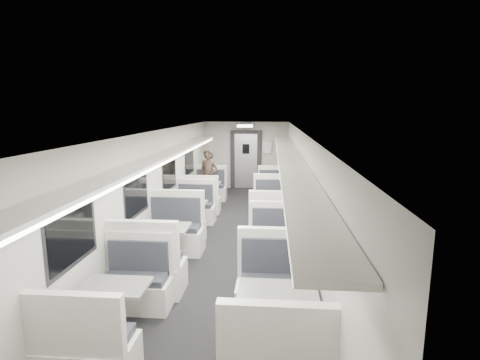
% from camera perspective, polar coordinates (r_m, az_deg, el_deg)
% --- Properties ---
extents(room, '(3.24, 12.24, 2.64)m').
position_cam_1_polar(room, '(7.59, -2.15, -1.72)').
color(room, black).
rests_on(room, ground).
extents(booth_left_a, '(1.00, 2.02, 1.08)m').
position_cam_1_polar(booth_left_a, '(11.16, -5.15, -2.12)').
color(booth_left_a, silver).
rests_on(booth_left_a, room).
extents(booth_left_b, '(1.00, 2.02, 1.08)m').
position_cam_1_polar(booth_left_b, '(8.88, -7.80, -5.54)').
color(booth_left_b, silver).
rests_on(booth_left_b, room).
extents(booth_left_c, '(1.14, 2.30, 1.23)m').
position_cam_1_polar(booth_left_c, '(6.91, -11.69, -10.04)').
color(booth_left_c, silver).
rests_on(booth_left_c, room).
extents(booth_left_d, '(1.00, 2.02, 1.08)m').
position_cam_1_polar(booth_left_d, '(5.18, -18.37, -18.36)').
color(booth_left_d, silver).
rests_on(booth_left_d, room).
extents(booth_right_a, '(1.01, 2.06, 1.10)m').
position_cam_1_polar(booth_right_a, '(10.92, 5.19, -2.37)').
color(booth_right_a, silver).
rests_on(booth_right_a, room).
extents(booth_right_b, '(1.09, 2.21, 1.18)m').
position_cam_1_polar(booth_right_b, '(8.90, 5.26, -5.21)').
color(booth_right_b, silver).
rests_on(booth_right_b, room).
extents(booth_right_c, '(1.00, 2.02, 1.08)m').
position_cam_1_polar(booth_right_c, '(6.60, 5.41, -11.32)').
color(booth_right_c, silver).
rests_on(booth_right_c, room).
extents(booth_right_d, '(1.11, 2.24, 1.20)m').
position_cam_1_polar(booth_right_d, '(4.68, 5.67, -20.62)').
color(booth_right_d, silver).
rests_on(booth_right_d, room).
extents(passenger, '(0.74, 0.62, 1.73)m').
position_cam_1_polar(passenger, '(10.85, -4.82, 0.24)').
color(passenger, black).
rests_on(passenger, room).
extents(window_a, '(0.02, 1.18, 0.84)m').
position_cam_1_polar(window_a, '(11.12, -7.68, 2.96)').
color(window_a, black).
rests_on(window_a, room).
extents(window_b, '(0.02, 1.18, 0.84)m').
position_cam_1_polar(window_b, '(9.00, -10.67, 1.05)').
color(window_b, black).
rests_on(window_b, room).
extents(window_c, '(0.02, 1.18, 0.84)m').
position_cam_1_polar(window_c, '(6.95, -15.45, -2.00)').
color(window_c, black).
rests_on(window_c, room).
extents(window_d, '(0.02, 1.18, 0.84)m').
position_cam_1_polar(window_d, '(5.02, -24.14, -7.44)').
color(window_d, black).
rests_on(window_d, room).
extents(luggage_rack_left, '(0.46, 10.40, 0.09)m').
position_cam_1_polar(luggage_rack_left, '(7.43, -12.05, 3.40)').
color(luggage_rack_left, silver).
rests_on(luggage_rack_left, room).
extents(luggage_rack_right, '(0.46, 10.40, 0.09)m').
position_cam_1_polar(luggage_rack_right, '(7.12, 7.52, 3.23)').
color(luggage_rack_right, silver).
rests_on(luggage_rack_right, room).
extents(vestibule_door, '(1.10, 0.13, 2.10)m').
position_cam_1_polar(vestibule_door, '(13.44, 0.90, 3.05)').
color(vestibule_door, black).
rests_on(vestibule_door, room).
extents(exit_sign, '(0.62, 0.12, 0.16)m').
position_cam_1_polar(exit_sign, '(12.84, 0.77, 8.25)').
color(exit_sign, black).
rests_on(exit_sign, room).
extents(wall_notice, '(0.32, 0.02, 0.40)m').
position_cam_1_polar(wall_notice, '(13.34, 4.13, 4.96)').
color(wall_notice, silver).
rests_on(wall_notice, room).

